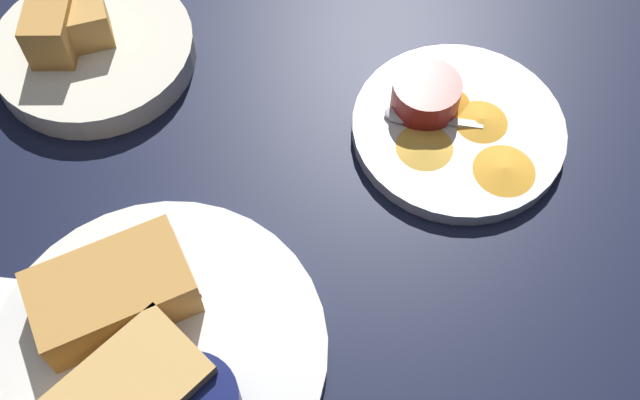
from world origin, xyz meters
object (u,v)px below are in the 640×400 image
ramekin_light_gravy (426,94)px  sandwich_half_near (113,293)px  plate_chips_companion (458,129)px  spoon_by_dark_ramekin (158,353)px  bread_basket_rear (90,48)px  spoon_by_gravy_ramekin (413,116)px  plate_sandwich_main (159,351)px

ramekin_light_gravy → sandwich_half_near: bearing=-145.6°
sandwich_half_near → plate_chips_companion: size_ratio=0.70×
spoon_by_dark_ramekin → bread_basket_rear: bread_basket_rear is taller
spoon_by_dark_ramekin → plate_chips_companion: spoon_by_dark_ramekin is taller
spoon_by_gravy_ramekin → bread_basket_rear: bread_basket_rear is taller
plate_chips_companion → plate_sandwich_main: bearing=-143.3°
plate_sandwich_main → bread_basket_rear: bearing=104.5°
ramekin_light_gravy → bread_basket_rear: (-34.30, 9.30, -1.29)cm
plate_sandwich_main → plate_chips_companion: (28.83, 21.49, 0.00)cm
bread_basket_rear → ramekin_light_gravy: bearing=-15.2°
plate_chips_companion → bread_basket_rear: (-37.50, 11.96, 1.31)cm
ramekin_light_gravy → spoon_by_dark_ramekin: bearing=-135.9°
plate_chips_companion → ramekin_light_gravy: size_ratio=3.11×
plate_sandwich_main → sandwich_half_near: size_ratio=1.92×
plate_sandwich_main → plate_chips_companion: bearing=36.7°
sandwich_half_near → bread_basket_rear: size_ratio=0.70×
sandwich_half_near → spoon_by_gravy_ramekin: size_ratio=1.50×
ramekin_light_gravy → plate_chips_companion: bearing=-39.8°
bread_basket_rear → sandwich_half_near: bearing=-80.0°
sandwich_half_near → spoon_by_gravy_ramekin: (27.82, 18.36, -2.04)cm
sandwich_half_near → spoon_by_dark_ramekin: size_ratio=1.65×
plate_sandwich_main → spoon_by_dark_ramekin: 1.32cm
plate_chips_companion → bread_basket_rear: 39.38cm
sandwich_half_near → plate_chips_companion: sandwich_half_near is taller
ramekin_light_gravy → spoon_by_gravy_ramekin: (-1.32, -1.62, -1.44)cm
sandwich_half_near → plate_chips_companion: (32.34, 17.32, -3.20)cm
sandwich_half_near → ramekin_light_gravy: sandwich_half_near is taller
spoon_by_dark_ramekin → spoon_by_gravy_ramekin: (24.20, 23.15, 0.00)cm
plate_sandwich_main → spoon_by_dark_ramekin: (0.11, -0.62, 1.16)cm
plate_sandwich_main → spoon_by_gravy_ramekin: bearing=42.8°
ramekin_light_gravy → spoon_by_gravy_ramekin: 2.54cm
plate_sandwich_main → spoon_by_gravy_ramekin: 33.17cm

